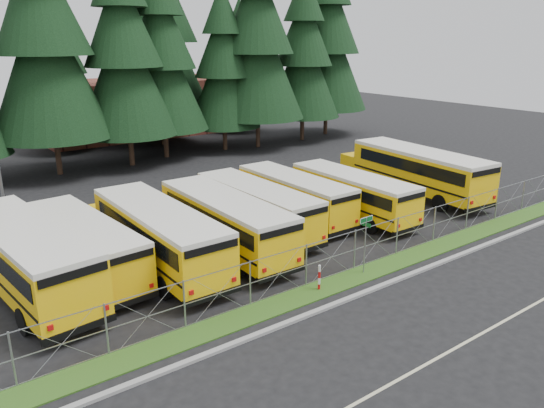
# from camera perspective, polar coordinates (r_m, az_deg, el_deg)

# --- Properties ---
(ground) EXTENTS (120.00, 120.00, 0.00)m
(ground) POSITION_cam_1_polar(r_m,az_deg,el_deg) (27.17, 8.78, -5.70)
(ground) COLOR black
(ground) RESTS_ON ground
(curb) EXTENTS (50.00, 0.25, 0.12)m
(curb) POSITION_cam_1_polar(r_m,az_deg,el_deg) (25.28, 13.80, -7.71)
(curb) COLOR gray
(curb) RESTS_ON ground
(grass_verge) EXTENTS (50.00, 1.40, 0.06)m
(grass_verge) POSITION_cam_1_polar(r_m,az_deg,el_deg) (26.10, 11.44, -6.78)
(grass_verge) COLOR #294F16
(grass_verge) RESTS_ON ground
(road_lane_line) EXTENTS (50.00, 0.12, 0.01)m
(road_lane_line) POSITION_cam_1_polar(r_m,az_deg,el_deg) (22.91, 23.37, -11.68)
(road_lane_line) COLOR beige
(road_lane_line) RESTS_ON ground
(chainlink_fence) EXTENTS (44.00, 0.10, 2.00)m
(chainlink_fence) POSITION_cam_1_polar(r_m,az_deg,el_deg) (26.15, 10.43, -4.36)
(chainlink_fence) COLOR gray
(chainlink_fence) RESTS_ON ground
(brick_building) EXTENTS (22.00, 10.00, 6.00)m
(brick_building) POSITION_cam_1_polar(r_m,az_deg,el_deg) (62.61, -14.02, 10.10)
(brick_building) COLOR brown
(brick_building) RESTS_ON ground
(bus_0) EXTENTS (4.10, 12.24, 3.15)m
(bus_0) POSITION_cam_1_polar(r_m,az_deg,el_deg) (25.10, -25.21, -5.37)
(bus_0) COLOR yellow
(bus_0) RESTS_ON ground
(bus_1) EXTENTS (3.27, 10.69, 2.76)m
(bus_1) POSITION_cam_1_polar(r_m,az_deg,el_deg) (26.01, -19.81, -4.38)
(bus_1) COLOR yellow
(bus_1) RESTS_ON ground
(bus_2) EXTENTS (2.76, 11.62, 3.05)m
(bus_2) POSITION_cam_1_polar(r_m,az_deg,el_deg) (25.96, -12.39, -3.41)
(bus_2) COLOR yellow
(bus_2) RESTS_ON ground
(bus_3) EXTENTS (2.80, 11.26, 2.94)m
(bus_3) POSITION_cam_1_polar(r_m,az_deg,el_deg) (27.40, -5.41, -2.05)
(bus_3) COLOR yellow
(bus_3) RESTS_ON ground
(bus_4) EXTENTS (2.58, 10.64, 2.78)m
(bus_4) POSITION_cam_1_polar(r_m,az_deg,el_deg) (29.84, -2.02, -0.47)
(bus_4) COLOR yellow
(bus_4) RESTS_ON ground
(bus_5) EXTENTS (2.44, 10.24, 2.68)m
(bus_5) POSITION_cam_1_polar(r_m,az_deg,el_deg) (32.20, 2.07, 0.80)
(bus_5) COLOR yellow
(bus_5) RESTS_ON ground
(bus_6) EXTENTS (2.60, 10.47, 2.74)m
(bus_6) POSITION_cam_1_polar(r_m,az_deg,el_deg) (32.80, 8.23, 0.99)
(bus_6) COLOR yellow
(bus_6) RESTS_ON ground
(bus_east) EXTENTS (3.99, 12.60, 3.25)m
(bus_east) POSITION_cam_1_polar(r_m,az_deg,el_deg) (38.15, 15.06, 3.32)
(bus_east) COLOR yellow
(bus_east) RESTS_ON ground
(street_sign) EXTENTS (0.84, 0.55, 2.81)m
(street_sign) POSITION_cam_1_polar(r_m,az_deg,el_deg) (24.73, 10.04, -3.08)
(street_sign) COLOR gray
(street_sign) RESTS_ON ground
(striped_bollard) EXTENTS (0.11, 0.11, 1.20)m
(striped_bollard) POSITION_cam_1_polar(r_m,az_deg,el_deg) (23.40, 5.10, -7.91)
(striped_bollard) COLOR #B20C0C
(striped_bollard) RESTS_ON ground
(conifer_3) EXTENTS (9.27, 9.27, 20.51)m
(conifer_3) POSITION_cam_1_polar(r_m,az_deg,el_deg) (44.93, -23.34, 15.75)
(conifer_3) COLOR black
(conifer_3) RESTS_ON ground
(conifer_4) EXTENTS (8.25, 8.25, 18.25)m
(conifer_4) POSITION_cam_1_polar(r_m,az_deg,el_deg) (46.33, -15.68, 15.12)
(conifer_4) COLOR black
(conifer_4) RESTS_ON ground
(conifer_5) EXTENTS (7.92, 7.92, 17.51)m
(conifer_5) POSITION_cam_1_polar(r_m,az_deg,el_deg) (48.90, -11.87, 15.05)
(conifer_5) COLOR black
(conifer_5) RESTS_ON ground
(conifer_6) EXTENTS (6.95, 6.95, 15.38)m
(conifer_6) POSITION_cam_1_polar(r_m,az_deg,el_deg) (51.58, -5.28, 14.27)
(conifer_6) COLOR black
(conifer_6) RESTS_ON ground
(conifer_7) EXTENTS (9.04, 9.04, 20.00)m
(conifer_7) POSITION_cam_1_polar(r_m,az_deg,el_deg) (52.60, -1.60, 16.92)
(conifer_7) COLOR black
(conifer_7) RESTS_ON ground
(conifer_8) EXTENTS (7.75, 7.75, 17.14)m
(conifer_8) POSITION_cam_1_polar(r_m,az_deg,el_deg) (56.53, 3.39, 15.49)
(conifer_8) COLOR black
(conifer_8) RESTS_ON ground
(conifer_9) EXTENTS (8.84, 8.84, 19.55)m
(conifer_9) POSITION_cam_1_polar(r_m,az_deg,el_deg) (60.24, 6.03, 16.71)
(conifer_9) COLOR black
(conifer_9) RESTS_ON ground
(conifer_11) EXTENTS (7.28, 7.28, 16.10)m
(conifer_11) POSITION_cam_1_polar(r_m,az_deg,el_deg) (54.90, -22.28, 13.66)
(conifer_11) COLOR black
(conifer_11) RESTS_ON ground
(conifer_12) EXTENTS (10.06, 10.06, 22.25)m
(conifer_12) POSITION_cam_1_polar(r_m,az_deg,el_deg) (54.99, -12.27, 17.75)
(conifer_12) COLOR black
(conifer_12) RESTS_ON ground
(conifer_13) EXTENTS (6.70, 6.70, 14.83)m
(conifer_13) POSITION_cam_1_polar(r_m,az_deg,el_deg) (62.60, -3.44, 14.64)
(conifer_13) COLOR black
(conifer_13) RESTS_ON ground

